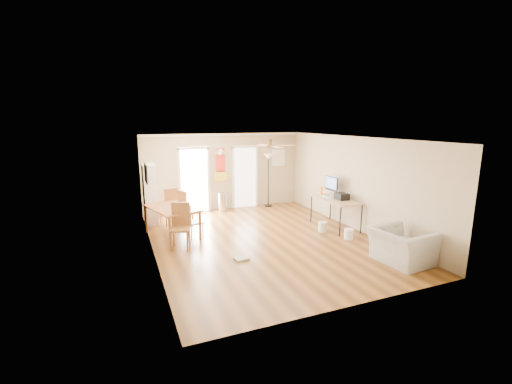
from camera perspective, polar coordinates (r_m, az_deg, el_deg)
name	(u,v)px	position (r m, az deg, el deg)	size (l,w,h in m)	color
floor	(265,240)	(8.95, 1.46, -7.96)	(7.00, 7.00, 0.00)	brown
ceiling	(265,138)	(8.43, 1.56, 8.91)	(5.50, 7.00, 0.00)	silver
wall_back	(224,172)	(11.83, -5.31, 3.38)	(5.50, 0.04, 2.60)	beige
wall_front	(354,232)	(5.67, 15.93, -6.39)	(5.50, 0.04, 2.60)	beige
wall_left	(151,200)	(7.92, -17.03, -1.30)	(0.04, 7.00, 2.60)	beige
wall_right	(355,183)	(10.00, 16.10, 1.41)	(0.04, 7.00, 2.60)	beige
crown_molding	(265,140)	(8.43, 1.56, 8.64)	(5.50, 7.00, 0.08)	white
kitchen_doorway	(194,181)	(11.60, -10.23, 1.82)	(0.90, 0.10, 2.10)	white
bathroom_doorway	(245,178)	(12.09, -1.87, 2.41)	(0.80, 0.10, 2.10)	white
wall_decal	(221,165)	(11.75, -5.89, 4.53)	(0.46, 0.03, 1.10)	red
ac_grille	(279,158)	(12.50, 3.76, 5.70)	(0.50, 0.04, 0.60)	white
framed_poster	(146,173)	(9.23, -17.86, 2.98)	(0.04, 0.66, 0.48)	black
ceiling_fan	(270,146)	(8.17, 2.40, 7.61)	(1.24, 1.24, 0.20)	#593819
bookshelf	(150,194)	(10.63, -17.21, -0.29)	(0.36, 0.80, 1.79)	silver
dining_table	(172,222)	(9.38, -13.75, -4.83)	(0.95, 1.59, 0.79)	#A35F34
dining_chair_right_a	(189,210)	(9.85, -11.02, -2.89)	(0.47, 0.47, 1.13)	#A36434
dining_chair_right_b	(195,220)	(9.18, -10.09, -4.67)	(0.37, 0.37, 0.90)	#A76135
dining_chair_near	(180,227)	(8.43, -12.54, -5.64)	(0.44, 0.44, 1.08)	olive
dining_chair_far	(169,206)	(10.48, -14.27, -2.23)	(0.45, 0.45, 1.10)	#A15E34
trash_can	(222,202)	(11.70, -5.63, -1.67)	(0.29, 0.29, 0.62)	silver
torchiere_lamp	(268,180)	(12.17, 2.07, 1.94)	(0.35, 0.35, 1.88)	black
computer_desk	(335,213)	(10.13, 12.99, -3.44)	(0.77, 1.54, 0.83)	#A27B58
imac	(331,186)	(10.44, 12.41, 0.96)	(0.08, 0.61, 0.57)	black
keyboard	(326,197)	(10.23, 11.55, -0.81)	(0.14, 0.42, 0.02)	silver
printer	(342,196)	(10.01, 14.09, -0.70)	(0.31, 0.36, 0.18)	black
orange_bottle	(321,191)	(10.60, 10.79, 0.23)	(0.07, 0.07, 0.22)	orange
wastebasket_a	(323,227)	(9.71, 11.05, -5.70)	(0.24, 0.24, 0.28)	silver
wastebasket_b	(349,234)	(9.28, 15.16, -6.77)	(0.24, 0.24, 0.27)	white
floor_cloth	(241,259)	(7.75, -2.44, -11.01)	(0.30, 0.23, 0.04)	#989793
armchair	(401,246)	(8.10, 23.01, -8.28)	(1.16, 1.01, 0.75)	#ADAEA8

